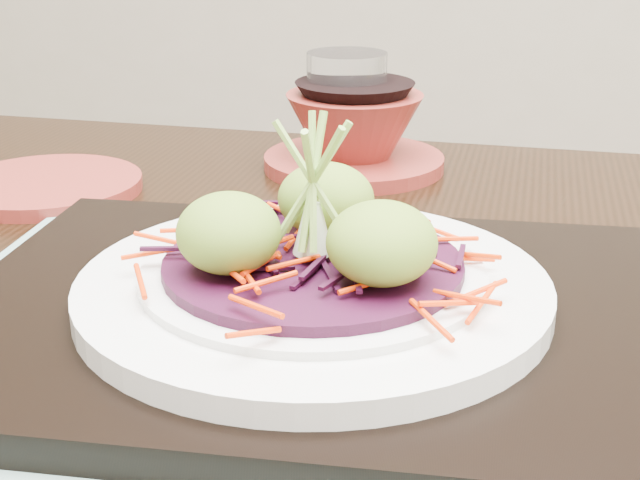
% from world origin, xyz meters
% --- Properties ---
extents(placemat, '(0.45, 0.35, 0.00)m').
position_xyz_m(placemat, '(-0.09, -0.03, 0.77)').
color(placemat, gray).
rests_on(placemat, dining_table).
extents(serving_tray, '(0.39, 0.30, 0.02)m').
position_xyz_m(serving_tray, '(-0.09, -0.03, 0.78)').
color(serving_tray, black).
rests_on(serving_tray, placemat).
extents(white_plate, '(0.25, 0.25, 0.02)m').
position_xyz_m(white_plate, '(-0.09, -0.03, 0.80)').
color(white_plate, silver).
rests_on(white_plate, serving_tray).
extents(cabbage_bed, '(0.16, 0.16, 0.01)m').
position_xyz_m(cabbage_bed, '(-0.09, -0.03, 0.81)').
color(cabbage_bed, '#340A20').
rests_on(cabbage_bed, white_plate).
extents(carrot_julienne, '(0.19, 0.19, 0.01)m').
position_xyz_m(carrot_julienne, '(-0.09, -0.03, 0.82)').
color(carrot_julienne, red).
rests_on(carrot_julienne, cabbage_bed).
extents(guacamole_scoops, '(0.14, 0.12, 0.04)m').
position_xyz_m(guacamole_scoops, '(-0.09, -0.03, 0.84)').
color(guacamole_scoops, olive).
rests_on(guacamole_scoops, cabbage_bed).
extents(scallion_garnish, '(0.06, 0.06, 0.09)m').
position_xyz_m(scallion_garnish, '(-0.09, -0.03, 0.86)').
color(scallion_garnish, '#84B146').
rests_on(scallion_garnish, cabbage_bed).
extents(terracotta_side_plate, '(0.18, 0.18, 0.01)m').
position_xyz_m(terracotta_side_plate, '(-0.35, 0.18, 0.78)').
color(terracotta_side_plate, maroon).
rests_on(terracotta_side_plate, dining_table).
extents(water_glass, '(0.09, 0.09, 0.10)m').
position_xyz_m(water_glass, '(-0.13, 0.30, 0.82)').
color(water_glass, white).
rests_on(water_glass, dining_table).
extents(terracotta_bowl_set, '(0.19, 0.19, 0.07)m').
position_xyz_m(terracotta_bowl_set, '(-0.12, 0.29, 0.80)').
color(terracotta_bowl_set, maroon).
rests_on(terracotta_bowl_set, dining_table).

